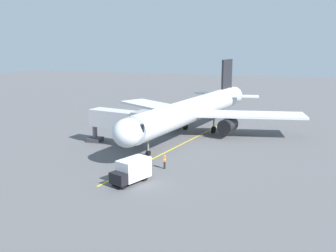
{
  "coord_description": "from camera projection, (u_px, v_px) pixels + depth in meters",
  "views": [
    {
      "loc": [
        -14.19,
        63.94,
        15.15
      ],
      "look_at": [
        1.59,
        10.61,
        3.0
      ],
      "focal_mm": 42.28,
      "sensor_mm": 36.0,
      "label": 1
    }
  ],
  "objects": [
    {
      "name": "ground_plane",
      "position": [
        195.0,
        131.0,
        67.07
      ],
      "size": [
        220.0,
        220.0,
        0.0
      ],
      "primitive_type": "plane",
      "color": "#565659"
    },
    {
      "name": "box_truck_near_nose",
      "position": [
        131.0,
        171.0,
        42.46
      ],
      "size": [
        3.58,
        5.0,
        2.62
      ],
      "color": "black",
      "rests_on": "ground"
    },
    {
      "name": "ground_crew_loader",
      "position": [
        121.0,
        131.0,
        62.91
      ],
      "size": [
        0.47,
        0.43,
        1.71
      ],
      "color": "#23232D",
      "rests_on": "ground"
    },
    {
      "name": "apron_lead_in_line",
      "position": [
        182.0,
        144.0,
        58.79
      ],
      "size": [
        8.78,
        39.13,
        0.01
      ],
      "primitive_type": "cube",
      "rotation": [
        0.0,
        0.0,
        -0.22
      ],
      "color": "yellow",
      "rests_on": "ground"
    },
    {
      "name": "ground_crew_marshaller",
      "position": [
        165.0,
        162.0,
        47.29
      ],
      "size": [
        0.28,
        0.42,
        1.71
      ],
      "color": "#23232D",
      "rests_on": "ground"
    },
    {
      "name": "jet_bridge",
      "position": [
        125.0,
        121.0,
        56.72
      ],
      "size": [
        11.5,
        5.05,
        5.4
      ],
      "color": "#B7B7BC",
      "rests_on": "ground"
    },
    {
      "name": "ground_crew_wing_walker",
      "position": [
        125.0,
        135.0,
        60.8
      ],
      "size": [
        0.44,
        0.47,
        1.71
      ],
      "color": "#23232D",
      "rests_on": "ground"
    },
    {
      "name": "airplane",
      "position": [
        193.0,
        110.0,
        63.8
      ],
      "size": [
        34.0,
        40.02,
        11.5
      ],
      "color": "silver",
      "rests_on": "ground"
    }
  ]
}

